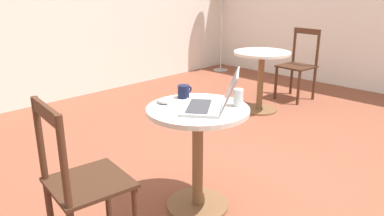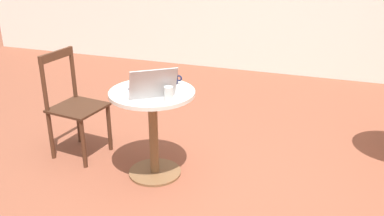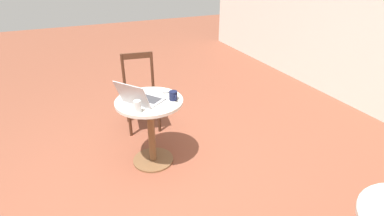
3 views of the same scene
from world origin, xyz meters
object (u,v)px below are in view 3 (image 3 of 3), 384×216
at_px(laptop, 141,98).
at_px(drinking_glass, 137,107).
at_px(mouse, 167,91).
at_px(mug, 173,96).
at_px(chair_near_left, 141,93).
at_px(cafe_table_near, 150,118).

relative_size(laptop, drinking_glass, 4.23).
distance_m(mouse, drinking_glass, 0.48).
xyz_separation_m(laptop, mug, (0.06, 0.30, -0.01)).
relative_size(chair_near_left, laptop, 1.93).
relative_size(cafe_table_near, chair_near_left, 0.78).
bearing_deg(mug, laptop, -101.59).
relative_size(chair_near_left, mug, 7.82).
xyz_separation_m(cafe_table_near, laptop, (0.03, -0.09, 0.25)).
height_order(laptop, drinking_glass, laptop).
bearing_deg(drinking_glass, mug, 106.61).
xyz_separation_m(cafe_table_near, mouse, (-0.10, 0.22, 0.21)).
height_order(chair_near_left, laptop, laptop).
xyz_separation_m(chair_near_left, drinking_glass, (0.98, -0.27, 0.32)).
bearing_deg(drinking_glass, mouse, 128.62).
bearing_deg(laptop, mouse, 112.91).
distance_m(mug, drinking_glass, 0.39).
distance_m(chair_near_left, laptop, 0.88).
xyz_separation_m(cafe_table_near, drinking_glass, (0.20, -0.16, 0.25)).
bearing_deg(chair_near_left, mug, 7.20).
bearing_deg(cafe_table_near, laptop, -72.54).
height_order(mouse, drinking_glass, drinking_glass).
distance_m(laptop, drinking_glass, 0.19).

